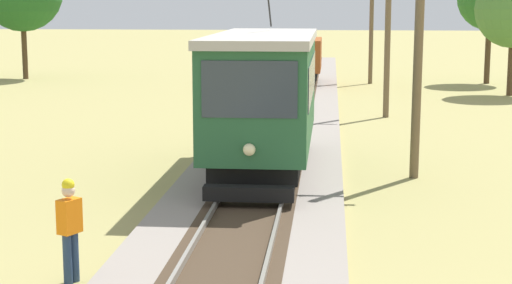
{
  "coord_description": "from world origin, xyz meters",
  "views": [
    {
      "loc": [
        1.76,
        -7.06,
        4.65
      ],
      "look_at": [
        -0.07,
        12.98,
        1.21
      ],
      "focal_mm": 57.71,
      "sensor_mm": 36.0,
      "label": 1
    }
  ],
  "objects_px": {
    "utility_pole_near_tram": "(419,41)",
    "red_tram": "(264,95)",
    "utility_pole_far": "(372,12)",
    "track_worker": "(70,226)",
    "utility_pole_mid": "(388,10)",
    "gravel_pile": "(232,70)",
    "freight_car": "(299,58)"
  },
  "relations": [
    {
      "from": "freight_car",
      "to": "utility_pole_mid",
      "type": "distance_m",
      "value": 12.86
    },
    {
      "from": "track_worker",
      "to": "gravel_pile",
      "type": "bearing_deg",
      "value": -60.83
    },
    {
      "from": "utility_pole_mid",
      "to": "utility_pole_far",
      "type": "bearing_deg",
      "value": 90.0
    },
    {
      "from": "utility_pole_mid",
      "to": "gravel_pile",
      "type": "bearing_deg",
      "value": 118.14
    },
    {
      "from": "utility_pole_far",
      "to": "gravel_pile",
      "type": "bearing_deg",
      "value": 170.45
    },
    {
      "from": "utility_pole_near_tram",
      "to": "utility_pole_far",
      "type": "distance_m",
      "value": 25.87
    },
    {
      "from": "utility_pole_mid",
      "to": "utility_pole_far",
      "type": "xyz_separation_m",
      "value": [
        0.0,
        13.9,
        -0.25
      ]
    },
    {
      "from": "gravel_pile",
      "to": "track_worker",
      "type": "xyz_separation_m",
      "value": [
        1.64,
        -36.07,
        0.37
      ]
    },
    {
      "from": "utility_pole_near_tram",
      "to": "utility_pole_mid",
      "type": "distance_m",
      "value": 11.99
    },
    {
      "from": "utility_pole_near_tram",
      "to": "utility_pole_far",
      "type": "xyz_separation_m",
      "value": [
        0.0,
        25.87,
        0.4
      ]
    },
    {
      "from": "gravel_pile",
      "to": "utility_pole_near_tram",
      "type": "bearing_deg",
      "value": -73.31
    },
    {
      "from": "utility_pole_near_tram",
      "to": "track_worker",
      "type": "height_order",
      "value": "utility_pole_near_tram"
    },
    {
      "from": "red_tram",
      "to": "track_worker",
      "type": "xyz_separation_m",
      "value": [
        -2.52,
        -8.81,
        -1.21
      ]
    },
    {
      "from": "red_tram",
      "to": "track_worker",
      "type": "distance_m",
      "value": 9.24
    },
    {
      "from": "freight_car",
      "to": "utility_pole_far",
      "type": "height_order",
      "value": "utility_pole_far"
    },
    {
      "from": "utility_pole_mid",
      "to": "utility_pole_near_tram",
      "type": "bearing_deg",
      "value": -90.0
    },
    {
      "from": "utility_pole_near_tram",
      "to": "red_tram",
      "type": "bearing_deg",
      "value": -179.7
    },
    {
      "from": "track_worker",
      "to": "red_tram",
      "type": "bearing_deg",
      "value": -79.41
    },
    {
      "from": "utility_pole_mid",
      "to": "gravel_pile",
      "type": "height_order",
      "value": "utility_pole_mid"
    },
    {
      "from": "utility_pole_near_tram",
      "to": "track_worker",
      "type": "bearing_deg",
      "value": -126.47
    },
    {
      "from": "freight_car",
      "to": "utility_pole_mid",
      "type": "bearing_deg",
      "value": -71.4
    },
    {
      "from": "utility_pole_far",
      "to": "track_worker",
      "type": "height_order",
      "value": "utility_pole_far"
    },
    {
      "from": "utility_pole_mid",
      "to": "utility_pole_far",
      "type": "height_order",
      "value": "utility_pole_mid"
    },
    {
      "from": "utility_pole_mid",
      "to": "utility_pole_far",
      "type": "distance_m",
      "value": 13.9
    },
    {
      "from": "freight_car",
      "to": "track_worker",
      "type": "height_order",
      "value": "freight_car"
    },
    {
      "from": "utility_pole_far",
      "to": "gravel_pile",
      "type": "distance_m",
      "value": 8.97
    },
    {
      "from": "freight_car",
      "to": "utility_pole_mid",
      "type": "relative_size",
      "value": 0.62
    },
    {
      "from": "utility_pole_near_tram",
      "to": "utility_pole_mid",
      "type": "xyz_separation_m",
      "value": [
        -0.0,
        11.97,
        0.65
      ]
    },
    {
      "from": "utility_pole_mid",
      "to": "gravel_pile",
      "type": "distance_m",
      "value": 17.71
    },
    {
      "from": "utility_pole_near_tram",
      "to": "track_worker",
      "type": "distance_m",
      "value": 11.3
    },
    {
      "from": "red_tram",
      "to": "utility_pole_far",
      "type": "distance_m",
      "value": 26.26
    },
    {
      "from": "gravel_pile",
      "to": "utility_pole_far",
      "type": "bearing_deg",
      "value": -9.55
    }
  ]
}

